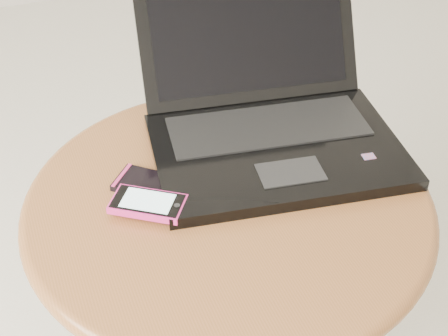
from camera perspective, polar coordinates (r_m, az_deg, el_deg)
name	(u,v)px	position (r m, az deg, el deg)	size (l,w,h in m)	color
table	(228,245)	(1.07, 0.37, -6.77)	(0.63, 0.63, 0.50)	#4C2918
laptop	(268,114)	(1.10, 3.87, 4.69)	(0.45, 0.46, 0.23)	black
phone_black	(152,185)	(1.01, -6.28, -1.48)	(0.13, 0.12, 0.01)	black
phone_pink	(148,204)	(0.96, -6.65, -3.11)	(0.12, 0.11, 0.01)	#D4287C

